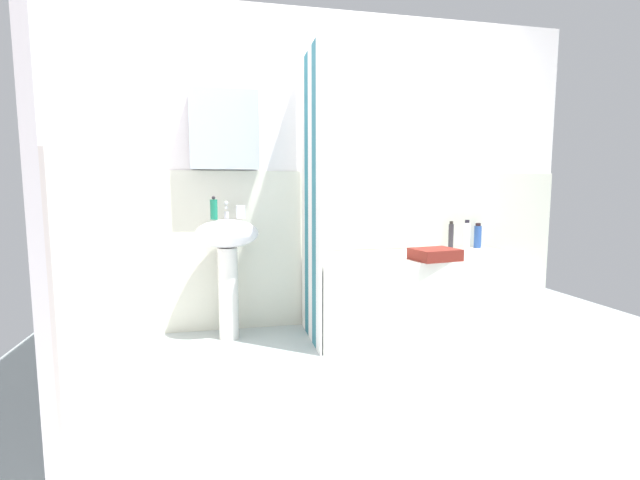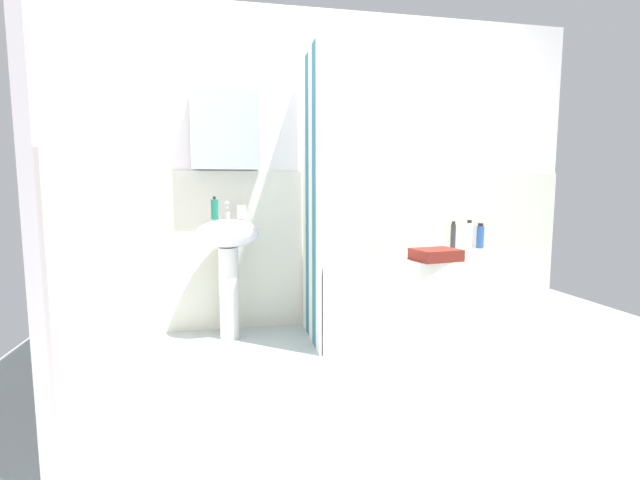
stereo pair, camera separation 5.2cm
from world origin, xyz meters
TOP-DOWN VIEW (x-y plane):
  - ground_plane at (0.00, 0.00)m, footprint 4.80×5.60m
  - wall_back_tiled at (-0.06, 1.26)m, footprint 3.60×0.18m
  - wall_left_tiled at (-1.57, 0.34)m, footprint 0.07×1.81m
  - sink at (-0.97, 1.03)m, footprint 0.44×0.34m
  - faucet at (-0.97, 1.11)m, footprint 0.03×0.12m
  - soap_dispenser at (-1.06, 1.02)m, footprint 0.05×0.05m
  - toothbrush_cup at (-0.87, 1.10)m, footprint 0.07×0.07m
  - bathtub at (0.39, 0.88)m, footprint 1.55×0.68m
  - shower_curtain at (-0.40, 0.88)m, footprint 0.01×0.68m
  - lotion_bottle at (1.06, 1.16)m, footprint 0.06×0.06m
  - conditioner_bottle at (0.94, 1.12)m, footprint 0.05×0.05m
  - shampoo_bottle at (0.82, 1.16)m, footprint 0.04×0.04m
  - towel_folded at (0.42, 0.65)m, footprint 0.33×0.28m

SIDE VIEW (x-z plane):
  - ground_plane at x=0.00m, z-range -0.04..0.00m
  - bathtub at x=0.39m, z-range 0.00..0.58m
  - towel_folded at x=0.42m, z-range 0.58..0.66m
  - sink at x=-0.97m, z-range 0.20..1.05m
  - lotion_bottle at x=1.06m, z-range 0.57..0.78m
  - shampoo_bottle at x=0.82m, z-range 0.57..0.80m
  - conditioner_bottle at x=0.94m, z-range 0.57..0.81m
  - toothbrush_cup at x=-0.87m, z-range 0.86..0.95m
  - faucet at x=-0.97m, z-range 0.85..0.98m
  - soap_dispenser at x=-1.06m, z-range 0.85..1.01m
  - shower_curtain at x=-0.40m, z-range 0.00..2.00m
  - wall_left_tiled at x=-1.57m, z-range -0.08..2.32m
  - wall_back_tiled at x=-0.06m, z-range -0.06..2.34m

